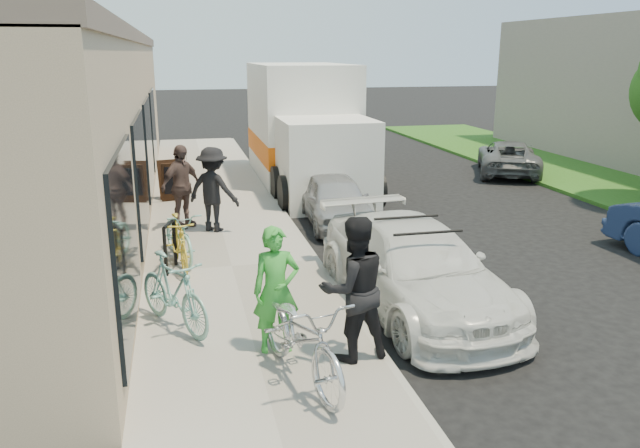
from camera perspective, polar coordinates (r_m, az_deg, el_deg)
ground at (r=8.83m, az=7.05°, el=-10.07°), size 120.00×120.00×0.00m
sidewalk at (r=11.13m, az=-8.05°, el=-4.18°), size 3.00×34.00×0.15m
curb at (r=11.35m, az=-0.23°, el=-3.68°), size 0.12×34.00×0.13m
storefront at (r=15.73m, az=-22.01°, el=8.29°), size 3.60×20.00×4.22m
bike_rack at (r=10.93m, az=-13.58°, el=-1.57°), size 0.21×0.59×0.86m
sandwich_board at (r=16.18m, az=-13.35°, el=3.90°), size 0.73×0.73×0.99m
sedan_white at (r=9.52m, az=8.56°, el=-3.94°), size 2.20×4.64×1.35m
sedan_silver at (r=14.04m, az=1.41°, el=2.21°), size 1.51×3.40×1.14m
moving_truck at (r=18.42m, az=-1.39°, el=8.42°), size 2.70×7.04×3.45m
far_car_gray at (r=20.90m, az=16.82°, el=5.85°), size 3.21×4.22×1.06m
tandem_bike at (r=7.14m, az=-1.70°, el=-10.24°), size 1.20×2.18×1.08m
woman_rider at (r=7.75m, az=-4.03°, el=-6.04°), size 0.59×0.39×1.61m
man_standing at (r=7.53m, az=3.09°, el=-5.91°), size 0.97×0.81×1.79m
cruiser_bike_a at (r=8.67m, az=-13.25°, el=-6.11°), size 1.26×1.72×1.03m
cruiser_bike_b at (r=11.55m, az=-12.76°, el=-0.94°), size 1.00×1.82×0.91m
cruiser_bike_c at (r=11.01m, az=-12.76°, el=-1.70°), size 0.66×1.58×0.92m
bystander_a at (r=13.14m, az=-9.75°, el=3.13°), size 1.31×1.18×1.76m
bystander_b at (r=13.54m, az=-12.57°, el=3.37°), size 1.07×1.01×1.78m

